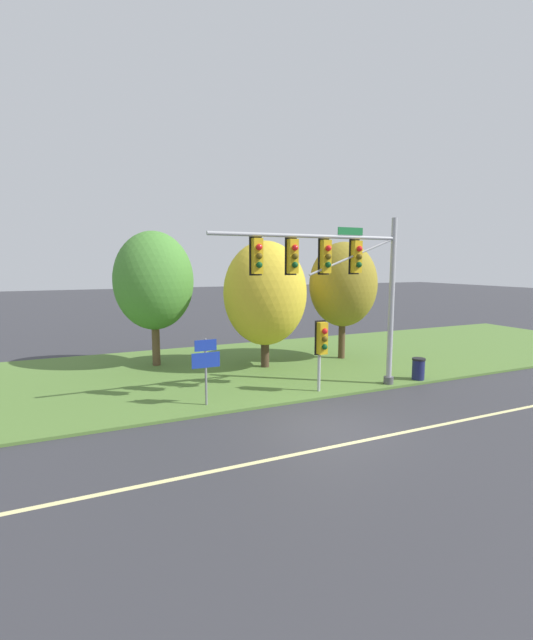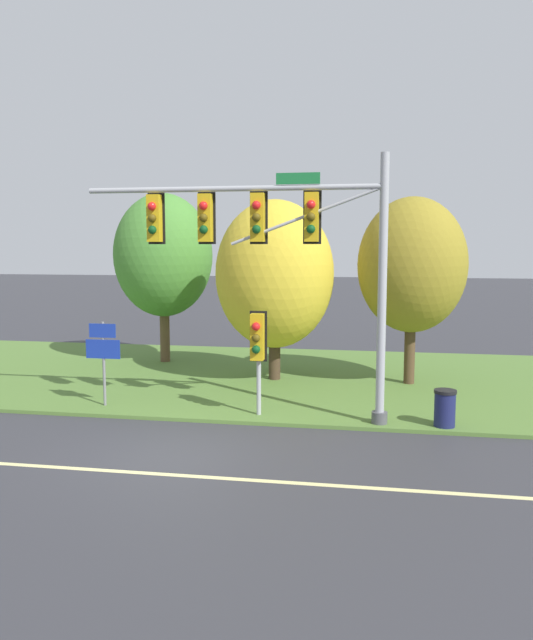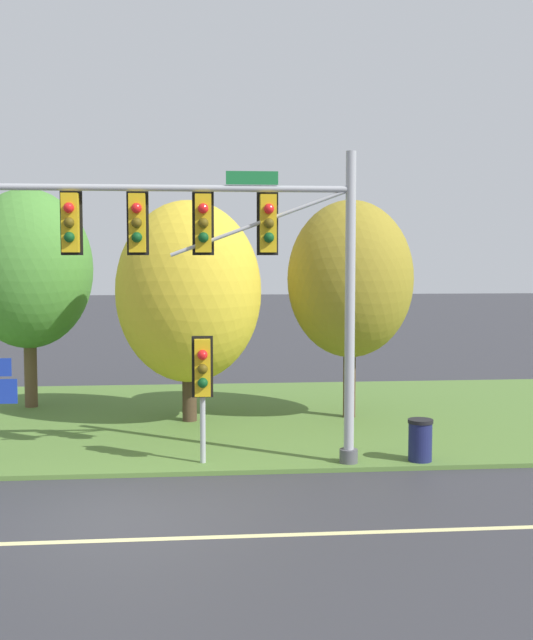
{
  "view_description": "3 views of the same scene",
  "coord_description": "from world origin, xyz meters",
  "px_view_note": "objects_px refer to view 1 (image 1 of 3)",
  "views": [
    {
      "loc": [
        -7.07,
        -10.76,
        5.05
      ],
      "look_at": [
        -0.22,
        4.59,
        2.83
      ],
      "focal_mm": 24.0,
      "sensor_mm": 36.0,
      "label": 1
    },
    {
      "loc": [
        4.43,
        -12.79,
        4.59
      ],
      "look_at": [
        1.46,
        4.07,
        2.55
      ],
      "focal_mm": 35.0,
      "sensor_mm": 36.0,
      "label": 2
    },
    {
      "loc": [
        1.22,
        -14.09,
        4.64
      ],
      "look_at": [
        2.88,
        4.09,
        3.16
      ],
      "focal_mm": 45.0,
      "sensor_mm": 36.0,
      "label": 3
    }
  ],
  "objects_px": {
    "pedestrian_signal_near_kerb": "(322,342)",
    "route_sign_post": "(206,361)",
    "traffic_signal_mast": "(337,272)",
    "tree_behind_signpost": "(343,285)",
    "tree_nearest_road": "(154,281)",
    "trash_bin": "(418,369)",
    "tree_left_of_mast": "(265,294)"
  },
  "relations": [
    {
      "from": "trash_bin",
      "to": "tree_nearest_road",
      "type": "bearing_deg",
      "value": 143.54
    },
    {
      "from": "traffic_signal_mast",
      "to": "tree_left_of_mast",
      "type": "bearing_deg",
      "value": 100.11
    },
    {
      "from": "pedestrian_signal_near_kerb",
      "to": "route_sign_post",
      "type": "xyz_separation_m",
      "value": [
        -4.48,
        0.35,
        -0.41
      ]
    },
    {
      "from": "traffic_signal_mast",
      "to": "trash_bin",
      "type": "xyz_separation_m",
      "value": [
        4.24,
        0.01,
        -4.16
      ]
    },
    {
      "from": "traffic_signal_mast",
      "to": "tree_left_of_mast",
      "type": "height_order",
      "value": "traffic_signal_mast"
    },
    {
      "from": "tree_nearest_road",
      "to": "trash_bin",
      "type": "bearing_deg",
      "value": -36.46
    },
    {
      "from": "tree_left_of_mast",
      "to": "traffic_signal_mast",
      "type": "bearing_deg",
      "value": -79.89
    },
    {
      "from": "tree_nearest_road",
      "to": "tree_behind_signpost",
      "type": "relative_size",
      "value": 1.07
    },
    {
      "from": "tree_left_of_mast",
      "to": "tree_behind_signpost",
      "type": "distance_m",
      "value": 4.48
    },
    {
      "from": "traffic_signal_mast",
      "to": "pedestrian_signal_near_kerb",
      "type": "distance_m",
      "value": 2.71
    },
    {
      "from": "traffic_signal_mast",
      "to": "route_sign_post",
      "type": "distance_m",
      "value": 5.9
    },
    {
      "from": "tree_nearest_road",
      "to": "tree_behind_signpost",
      "type": "distance_m",
      "value": 9.5
    },
    {
      "from": "pedestrian_signal_near_kerb",
      "to": "route_sign_post",
      "type": "relative_size",
      "value": 1.17
    },
    {
      "from": "tree_behind_signpost",
      "to": "traffic_signal_mast",
      "type": "bearing_deg",
      "value": -126.29
    },
    {
      "from": "tree_nearest_road",
      "to": "trash_bin",
      "type": "height_order",
      "value": "tree_nearest_road"
    },
    {
      "from": "route_sign_post",
      "to": "tree_nearest_road",
      "type": "distance_m",
      "value": 7.29
    },
    {
      "from": "route_sign_post",
      "to": "tree_behind_signpost",
      "type": "relative_size",
      "value": 0.39
    },
    {
      "from": "tree_behind_signpost",
      "to": "tree_nearest_road",
      "type": "bearing_deg",
      "value": 165.59
    },
    {
      "from": "pedestrian_signal_near_kerb",
      "to": "tree_nearest_road",
      "type": "relative_size",
      "value": 0.43
    },
    {
      "from": "route_sign_post",
      "to": "tree_behind_signpost",
      "type": "distance_m",
      "value": 9.97
    },
    {
      "from": "tree_nearest_road",
      "to": "tree_behind_signpost",
      "type": "height_order",
      "value": "tree_nearest_road"
    },
    {
      "from": "tree_left_of_mast",
      "to": "trash_bin",
      "type": "relative_size",
      "value": 6.47
    },
    {
      "from": "traffic_signal_mast",
      "to": "tree_behind_signpost",
      "type": "bearing_deg",
      "value": 53.71
    },
    {
      "from": "traffic_signal_mast",
      "to": "route_sign_post",
      "type": "xyz_separation_m",
      "value": [
        -5.02,
        0.47,
        -3.06
      ]
    },
    {
      "from": "trash_bin",
      "to": "route_sign_post",
      "type": "bearing_deg",
      "value": 177.16
    },
    {
      "from": "tree_left_of_mast",
      "to": "trash_bin",
      "type": "xyz_separation_m",
      "value": [
        5.09,
        -4.78,
        -3.07
      ]
    },
    {
      "from": "pedestrian_signal_near_kerb",
      "to": "tree_behind_signpost",
      "type": "relative_size",
      "value": 0.46
    },
    {
      "from": "tree_left_of_mast",
      "to": "tree_behind_signpost",
      "type": "bearing_deg",
      "value": 1.49
    },
    {
      "from": "trash_bin",
      "to": "tree_left_of_mast",
      "type": "bearing_deg",
      "value": 136.79
    },
    {
      "from": "pedestrian_signal_near_kerb",
      "to": "route_sign_post",
      "type": "bearing_deg",
      "value": 175.54
    },
    {
      "from": "tree_left_of_mast",
      "to": "route_sign_post",
      "type": "bearing_deg",
      "value": -133.94
    },
    {
      "from": "traffic_signal_mast",
      "to": "route_sign_post",
      "type": "relative_size",
      "value": 3.3
    }
  ]
}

